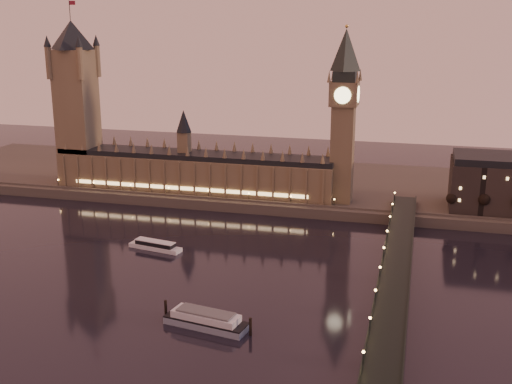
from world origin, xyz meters
TOP-DOWN VIEW (x-y plane):
  - ground at (0.00, 0.00)m, footprint 700.00×700.00m
  - far_embankment at (30.00, 165.00)m, footprint 560.00×130.00m
  - palace_of_westminster at (-40.12, 120.99)m, footprint 180.00×26.62m
  - victoria_tower at (-120.00, 121.00)m, footprint 31.68×31.68m
  - big_ben at (53.99, 120.99)m, footprint 17.68×17.68m
  - westminster_bridge at (91.61, 0.00)m, footprint 13.20×260.00m
  - bare_tree_0 at (118.56, 109.00)m, footprint 6.53×6.53m
  - bare_tree_1 at (134.93, 109.00)m, footprint 6.53×6.53m
  - cruise_boat_a at (-28.28, 30.11)m, footprint 29.27×11.38m
  - moored_barge at (24.19, -43.26)m, footprint 37.37×14.63m

SIDE VIEW (x-z plane):
  - ground at x=0.00m, z-range 0.00..0.00m
  - cruise_boat_a at x=-28.28m, z-range -0.27..4.31m
  - moored_barge at x=24.19m, z-range -0.54..6.41m
  - far_embankment at x=30.00m, z-range 0.00..6.00m
  - westminster_bridge at x=91.61m, z-range -2.13..13.17m
  - bare_tree_0 at x=118.56m, z-range 9.29..22.56m
  - bare_tree_1 at x=134.93m, z-range 9.29..22.56m
  - palace_of_westminster at x=-40.12m, z-range -4.29..47.71m
  - big_ben at x=53.99m, z-range 11.95..115.95m
  - victoria_tower at x=-120.00m, z-range 6.79..124.79m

